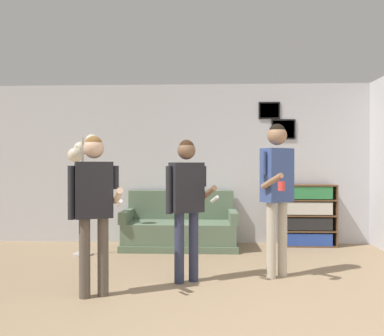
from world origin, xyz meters
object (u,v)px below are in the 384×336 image
object	(u,v)px
bookshelf	(307,215)
person_player_foreground_left	(94,199)
person_watcher_holding_cup	(277,181)
floor_lamp	(83,158)
person_player_foreground_center	(187,195)
couch	(180,229)

from	to	relation	value
bookshelf	person_player_foreground_left	distance (m)	3.76
bookshelf	person_watcher_holding_cup	distance (m)	2.03
person_player_foreground_left	person_watcher_holding_cup	world-z (taller)	person_watcher_holding_cup
bookshelf	floor_lamp	distance (m)	3.67
floor_lamp	person_player_foreground_center	world-z (taller)	floor_lamp
bookshelf	floor_lamp	xyz separation A→B (m)	(-3.47, -0.76, 0.92)
person_watcher_holding_cup	couch	bearing A→B (deg)	129.07
couch	person_player_foreground_left	distance (m)	2.48
person_player_foreground_center	person_watcher_holding_cup	xyz separation A→B (m)	(1.06, 0.22, 0.15)
couch	person_player_foreground_center	bearing A→B (deg)	-83.48
bookshelf	person_player_foreground_left	bearing A→B (deg)	-138.33
couch	person_watcher_holding_cup	xyz separation A→B (m)	(1.26, -1.55, 0.84)
couch	floor_lamp	bearing A→B (deg)	-157.69
floor_lamp	person_player_foreground_center	bearing A→B (deg)	-37.23
person_player_foreground_center	person_watcher_holding_cup	world-z (taller)	person_watcher_holding_cup
floor_lamp	person_player_foreground_center	xyz separation A→B (m)	(1.59, -1.21, -0.44)
bookshelf	person_watcher_holding_cup	size ratio (longest dim) A/B	0.56
bookshelf	person_player_foreground_center	distance (m)	2.77
bookshelf	floor_lamp	bearing A→B (deg)	-167.56
couch	person_player_foreground_center	size ratio (longest dim) A/B	1.13
couch	person_player_foreground_left	size ratio (longest dim) A/B	1.12
floor_lamp	person_watcher_holding_cup	size ratio (longest dim) A/B	0.98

